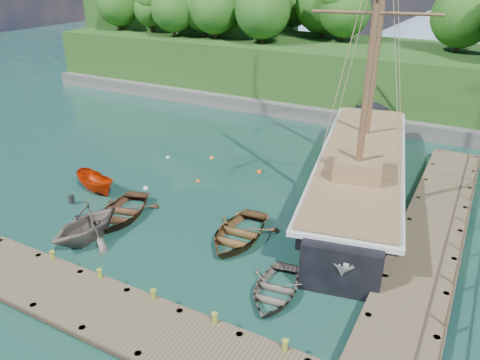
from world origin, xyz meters
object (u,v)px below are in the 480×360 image
Objects in this scene: rowboat_1 at (88,239)px; cabin_boat_white at (353,269)px; motorboat_orange at (97,191)px; rowboat_2 at (238,240)px; rowboat_0 at (122,217)px; schooner at (359,176)px; rowboat_3 at (275,295)px.

rowboat_1 reaches higher than cabin_boat_white.
rowboat_2 is at bearing -77.87° from motorboat_orange.
rowboat_0 is 14.82m from schooner.
rowboat_0 is 1.19× the size of rowboat_3.
rowboat_3 is (10.72, -2.15, 0.00)m from rowboat_0.
rowboat_1 is at bearing -155.27° from rowboat_2.
rowboat_2 reaches higher than rowboat_0.
rowboat_0 is 7.17m from rowboat_2.
cabin_boat_white is (13.26, 1.46, 0.00)m from rowboat_0.
rowboat_1 reaches higher than motorboat_orange.
rowboat_0 is 1.31× the size of motorboat_orange.
rowboat_1 is at bearing -142.73° from schooner.
rowboat_2 is 6.18m from cabin_boat_white.
schooner reaches higher than rowboat_2.
motorboat_orange is 16.85m from schooner.
rowboat_0 is 0.89× the size of cabin_boat_white.
cabin_boat_white is (13.23, 4.19, 0.00)m from rowboat_1.
rowboat_1 is 5.85m from motorboat_orange.
schooner is (11.13, 12.41, 1.14)m from rowboat_1.
cabin_boat_white reaches higher than rowboat_3.
rowboat_3 is 0.14× the size of schooner.
rowboat_2 is at bearing 31.95° from rowboat_1.
motorboat_orange is at bearing 157.23° from rowboat_3.
rowboat_3 is 14.94m from motorboat_orange.
rowboat_1 is 0.85× the size of rowboat_2.
rowboat_3 is at bearing -89.43° from motorboat_orange.
rowboat_1 is (0.03, -2.73, 0.00)m from rowboat_0.
schooner reaches higher than motorboat_orange.
motorboat_orange is (-3.68, 1.80, 0.00)m from rowboat_0.
rowboat_2 is at bearing -177.86° from cabin_boat_white.
cabin_boat_white is at bearing -8.29° from rowboat_0.
rowboat_2 is 10.79m from motorboat_orange.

